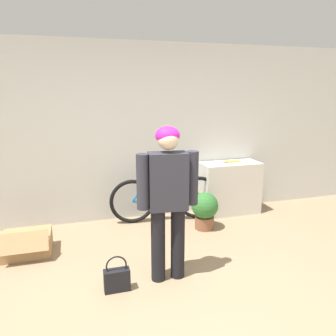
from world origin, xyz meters
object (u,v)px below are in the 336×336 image
cardboard_box (27,244)px  banana (232,161)px  person (168,193)px  bicycle (166,198)px  handbag (117,279)px  potted_plant (205,209)px

cardboard_box → banana: bearing=11.3°
person → bicycle: size_ratio=0.96×
handbag → cardboard_box: (-0.93, 1.05, 0.00)m
banana → handbag: size_ratio=0.87×
person → banana: bearing=52.4°
handbag → potted_plant: 1.81m
banana → potted_plant: (-0.65, -0.51, -0.54)m
person → potted_plant: size_ratio=3.00×
person → bicycle: 1.65m
bicycle → cardboard_box: bearing=-158.3°
banana → potted_plant: banana is taller
bicycle → potted_plant: 0.62m
banana → cardboard_box: size_ratio=0.58×
banana → handbag: bearing=-141.2°
person → handbag: (-0.54, -0.08, -0.80)m
potted_plant → bicycle: bearing=135.6°
banana → cardboard_box: 3.11m
bicycle → potted_plant: bicycle is taller
handbag → cardboard_box: handbag is taller
bicycle → potted_plant: bearing=-38.2°
banana → cardboard_box: (-2.97, -0.59, -0.71)m
bicycle → banana: (1.09, 0.07, 0.48)m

